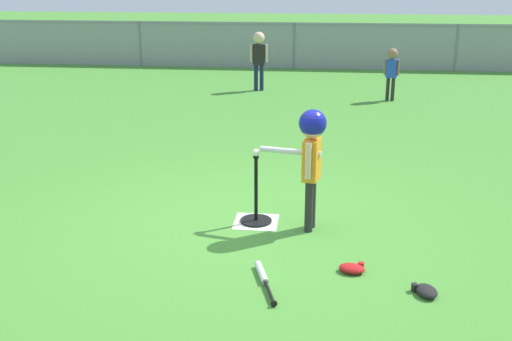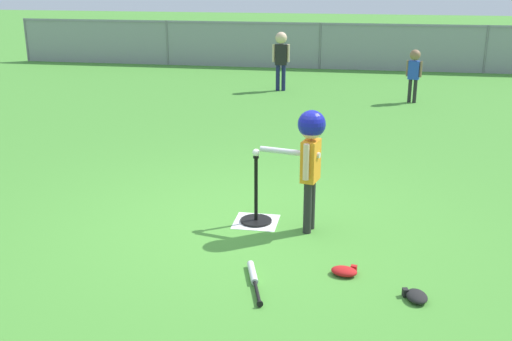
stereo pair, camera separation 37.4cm
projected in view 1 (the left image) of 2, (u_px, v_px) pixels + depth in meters
The scene contains 11 objects.
ground_plane at pixel (242, 226), 6.18m from camera, with size 60.00×60.00×0.00m, color #478C33.
home_plate at pixel (256, 222), 6.28m from camera, with size 0.44×0.44×0.01m, color white.
batting_tee at pixel (256, 212), 6.24m from camera, with size 0.32×0.32×0.70m.
baseball_on_tee at pixel (256, 153), 6.05m from camera, with size 0.07×0.07×0.07m, color white.
batter_child at pixel (311, 145), 5.84m from camera, with size 0.64×0.34×1.20m.
fielder_deep_right at pixel (392, 67), 11.79m from camera, with size 0.29×0.20×1.00m.
fielder_near_right at pixel (259, 53), 12.75m from camera, with size 0.36×0.24×1.21m.
spare_bat_silver at pixel (263, 277), 5.10m from camera, with size 0.25×0.67×0.06m.
glove_by_plate at pixel (352, 268), 5.23m from camera, with size 0.25×0.20×0.07m.
glove_near_bats at pixel (426, 291), 4.87m from camera, with size 0.21×0.25×0.07m.
outfield_fence at pixel (294, 44), 15.63m from camera, with size 16.06×0.06×1.15m.
Camera 1 is at (0.75, -5.65, 2.46)m, focal length 43.43 mm.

